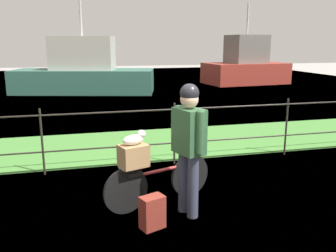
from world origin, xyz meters
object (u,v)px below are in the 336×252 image
at_px(backpack_on_paving, 152,212).
at_px(wooden_crate, 133,156).
at_px(cyclist_person, 189,139).
at_px(terrier_dog, 135,139).
at_px(bicycle_main, 158,181).
at_px(moored_boat_near, 246,66).
at_px(moored_boat_mid, 84,73).

bearing_deg(backpack_on_paving, wooden_crate, -96.04).
xyz_separation_m(cyclist_person, backpack_on_paving, (-0.52, -0.25, -0.80)).
bearing_deg(terrier_dog, backpack_on_paving, -77.52).
distance_m(bicycle_main, terrier_dog, 0.73).
height_order(cyclist_person, moored_boat_near, moored_boat_near).
bearing_deg(bicycle_main, moored_boat_near, 59.81).
bearing_deg(bicycle_main, wooden_crate, -161.26).
distance_m(cyclist_person, moored_boat_mid, 12.13).
height_order(bicycle_main, moored_boat_near, moored_boat_near).
height_order(backpack_on_paving, moored_boat_near, moored_boat_near).
xyz_separation_m(bicycle_main, moored_boat_near, (7.77, 13.35, 0.59)).
xyz_separation_m(moored_boat_near, moored_boat_mid, (-8.48, -1.63, -0.05)).
distance_m(bicycle_main, cyclist_person, 0.83).
xyz_separation_m(cyclist_person, moored_boat_mid, (-1.02, 12.09, -0.14)).
relative_size(cyclist_person, moored_boat_near, 0.38).
relative_size(terrier_dog, moored_boat_near, 0.07).
bearing_deg(terrier_dog, cyclist_person, -22.56).
relative_size(terrier_dog, backpack_on_paving, 0.81).
bearing_deg(moored_boat_near, bicycle_main, -120.19).
xyz_separation_m(wooden_crate, terrier_dog, (0.02, 0.01, 0.22)).
height_order(terrier_dog, moored_boat_mid, moored_boat_mid).
distance_m(terrier_dog, cyclist_person, 0.68).
height_order(moored_boat_near, moored_boat_mid, moored_boat_near).
distance_m(wooden_crate, cyclist_person, 0.74).
relative_size(cyclist_person, moored_boat_mid, 0.27).
xyz_separation_m(wooden_crate, cyclist_person, (0.65, -0.25, 0.25)).
bearing_deg(moored_boat_mid, wooden_crate, -88.23).
height_order(bicycle_main, moored_boat_mid, moored_boat_mid).
bearing_deg(wooden_crate, moored_boat_mid, 91.77).
bearing_deg(terrier_dog, bicycle_main, 18.74).
bearing_deg(bicycle_main, cyclist_person, -50.49).
relative_size(wooden_crate, backpack_on_paving, 0.87).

